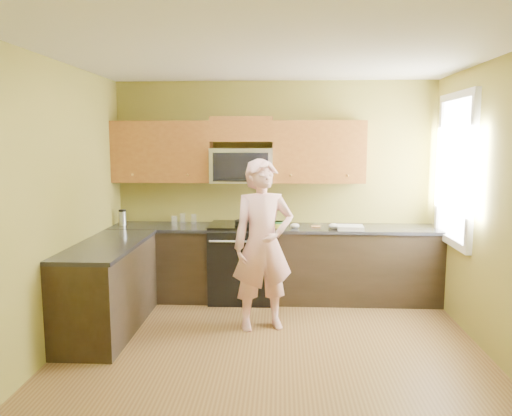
# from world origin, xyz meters

# --- Properties ---
(floor) EXTENTS (4.00, 4.00, 0.00)m
(floor) POSITION_xyz_m (0.00, 0.00, 0.00)
(floor) COLOR brown
(floor) RESTS_ON ground
(ceiling) EXTENTS (4.00, 4.00, 0.00)m
(ceiling) POSITION_xyz_m (0.00, 0.00, 2.70)
(ceiling) COLOR white
(ceiling) RESTS_ON ground
(wall_back) EXTENTS (4.00, 0.00, 4.00)m
(wall_back) POSITION_xyz_m (0.00, 2.00, 1.35)
(wall_back) COLOR olive
(wall_back) RESTS_ON ground
(wall_front) EXTENTS (4.00, 0.00, 4.00)m
(wall_front) POSITION_xyz_m (0.00, -2.00, 1.35)
(wall_front) COLOR olive
(wall_front) RESTS_ON ground
(wall_left) EXTENTS (0.00, 4.00, 4.00)m
(wall_left) POSITION_xyz_m (-2.00, 0.00, 1.35)
(wall_left) COLOR olive
(wall_left) RESTS_ON ground
(wall_right) EXTENTS (0.00, 4.00, 4.00)m
(wall_right) POSITION_xyz_m (2.00, 0.00, 1.35)
(wall_right) COLOR olive
(wall_right) RESTS_ON ground
(cabinet_back_run) EXTENTS (4.00, 0.60, 0.88)m
(cabinet_back_run) POSITION_xyz_m (0.00, 1.70, 0.44)
(cabinet_back_run) COLOR black
(cabinet_back_run) RESTS_ON floor
(cabinet_left_run) EXTENTS (0.60, 1.60, 0.88)m
(cabinet_left_run) POSITION_xyz_m (-1.70, 0.60, 0.44)
(cabinet_left_run) COLOR black
(cabinet_left_run) RESTS_ON floor
(countertop_back) EXTENTS (4.00, 0.62, 0.04)m
(countertop_back) POSITION_xyz_m (0.00, 1.69, 0.90)
(countertop_back) COLOR black
(countertop_back) RESTS_ON cabinet_back_run
(countertop_left) EXTENTS (0.62, 1.60, 0.04)m
(countertop_left) POSITION_xyz_m (-1.69, 0.60, 0.90)
(countertop_left) COLOR black
(countertop_left) RESTS_ON cabinet_left_run
(stove) EXTENTS (0.76, 0.65, 0.95)m
(stove) POSITION_xyz_m (-0.40, 1.68, 0.47)
(stove) COLOR black
(stove) RESTS_ON floor
(microwave) EXTENTS (0.76, 0.40, 0.42)m
(microwave) POSITION_xyz_m (-0.40, 1.80, 1.45)
(microwave) COLOR silver
(microwave) RESTS_ON wall_back
(upper_cab_left) EXTENTS (1.22, 0.33, 0.75)m
(upper_cab_left) POSITION_xyz_m (-1.39, 1.83, 1.45)
(upper_cab_left) COLOR brown
(upper_cab_left) RESTS_ON wall_back
(upper_cab_right) EXTENTS (1.12, 0.33, 0.75)m
(upper_cab_right) POSITION_xyz_m (0.54, 1.83, 1.45)
(upper_cab_right) COLOR brown
(upper_cab_right) RESTS_ON wall_back
(upper_cab_over_mw) EXTENTS (0.76, 0.33, 0.30)m
(upper_cab_over_mw) POSITION_xyz_m (-0.40, 1.83, 2.10)
(upper_cab_over_mw) COLOR brown
(upper_cab_over_mw) RESTS_ON wall_back
(window) EXTENTS (0.06, 1.06, 1.66)m
(window) POSITION_xyz_m (1.98, 1.20, 1.65)
(window) COLOR white
(window) RESTS_ON wall_right
(woman) EXTENTS (0.75, 0.60, 1.78)m
(woman) POSITION_xyz_m (-0.10, 0.74, 0.89)
(woman) COLOR #F07B78
(woman) RESTS_ON floor
(frying_pan) EXTENTS (0.36, 0.52, 0.06)m
(frying_pan) POSITION_xyz_m (-0.34, 1.59, 0.95)
(frying_pan) COLOR black
(frying_pan) RESTS_ON stove
(butter_tub) EXTENTS (0.17, 0.17, 0.10)m
(butter_tub) POSITION_xyz_m (0.06, 1.61, 0.92)
(butter_tub) COLOR #FDFD42
(butter_tub) RESTS_ON countertop_back
(toast_slice) EXTENTS (0.12, 0.12, 0.01)m
(toast_slice) POSITION_xyz_m (0.51, 1.66, 0.93)
(toast_slice) COLOR #B27F47
(toast_slice) RESTS_ON countertop_back
(napkin_a) EXTENTS (0.13, 0.14, 0.06)m
(napkin_a) POSITION_xyz_m (0.25, 1.58, 0.95)
(napkin_a) COLOR silver
(napkin_a) RESTS_ON countertop_back
(napkin_b) EXTENTS (0.16, 0.16, 0.07)m
(napkin_b) POSITION_xyz_m (0.71, 1.56, 0.95)
(napkin_b) COLOR silver
(napkin_b) RESTS_ON countertop_back
(dish_towel) EXTENTS (0.31, 0.26, 0.05)m
(dish_towel) POSITION_xyz_m (0.90, 1.51, 0.95)
(dish_towel) COLOR white
(dish_towel) RESTS_ON countertop_back
(travel_mug) EXTENTS (0.09, 0.09, 0.20)m
(travel_mug) POSITION_xyz_m (-1.88, 1.68, 0.92)
(travel_mug) COLOR silver
(travel_mug) RESTS_ON countertop_back
(glass_a) EXTENTS (0.08, 0.08, 0.12)m
(glass_a) POSITION_xyz_m (-1.17, 1.91, 0.98)
(glass_a) COLOR silver
(glass_a) RESTS_ON countertop_back
(glass_b) EXTENTS (0.08, 0.08, 0.12)m
(glass_b) POSITION_xyz_m (-1.02, 1.85, 0.98)
(glass_b) COLOR silver
(glass_b) RESTS_ON countertop_back
(glass_c) EXTENTS (0.09, 0.09, 0.12)m
(glass_c) POSITION_xyz_m (-1.23, 1.68, 0.98)
(glass_c) COLOR silver
(glass_c) RESTS_ON countertop_back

